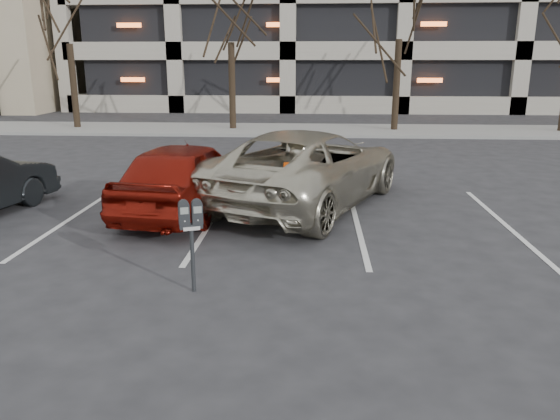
# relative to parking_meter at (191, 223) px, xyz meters

# --- Properties ---
(ground) EXTENTS (140.00, 140.00, 0.00)m
(ground) POSITION_rel_parking_meter_xyz_m (1.03, 1.12, -0.96)
(ground) COLOR #28282B
(ground) RESTS_ON ground
(sidewalk) EXTENTS (80.00, 4.00, 0.12)m
(sidewalk) POSITION_rel_parking_meter_xyz_m (1.03, 17.12, -0.90)
(sidewalk) COLOR gray
(sidewalk) RESTS_ON ground
(stall_lines) EXTENTS (16.90, 5.20, 0.00)m
(stall_lines) POSITION_rel_parking_meter_xyz_m (-0.37, 3.42, -0.95)
(stall_lines) COLOR silver
(stall_lines) RESTS_ON ground
(parking_meter) EXTENTS (0.34, 0.22, 1.25)m
(parking_meter) POSITION_rel_parking_meter_xyz_m (0.00, 0.00, 0.00)
(parking_meter) COLOR black
(parking_meter) RESTS_ON ground
(suv_silver) EXTENTS (4.77, 6.38, 1.62)m
(suv_silver) POSITION_rel_parking_meter_xyz_m (1.44, 4.73, -0.15)
(suv_silver) COLOR beige
(suv_silver) RESTS_ON ground
(car_red) EXTENTS (2.32, 4.54, 1.48)m
(car_red) POSITION_rel_parking_meter_xyz_m (-1.01, 3.96, -0.22)
(car_red) COLOR maroon
(car_red) RESTS_ON ground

